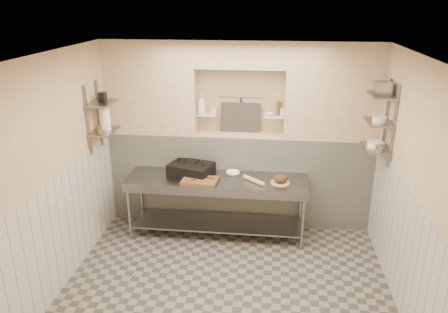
# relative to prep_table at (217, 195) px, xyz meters

# --- Properties ---
(floor) EXTENTS (4.00, 3.90, 0.10)m
(floor) POSITION_rel_prep_table_xyz_m (0.28, -1.18, -0.69)
(floor) COLOR slate
(floor) RESTS_ON ground
(ceiling) EXTENTS (4.00, 3.90, 0.10)m
(ceiling) POSITION_rel_prep_table_xyz_m (0.28, -1.18, 2.21)
(ceiling) COLOR silver
(ceiling) RESTS_ON ground
(wall_left) EXTENTS (0.10, 3.90, 2.80)m
(wall_left) POSITION_rel_prep_table_xyz_m (-1.77, -1.18, 0.76)
(wall_left) COLOR beige
(wall_left) RESTS_ON ground
(wall_right) EXTENTS (0.10, 3.90, 2.80)m
(wall_right) POSITION_rel_prep_table_xyz_m (2.33, -1.18, 0.76)
(wall_right) COLOR beige
(wall_right) RESTS_ON ground
(wall_back) EXTENTS (4.00, 0.10, 2.80)m
(wall_back) POSITION_rel_prep_table_xyz_m (0.28, 0.82, 0.76)
(wall_back) COLOR beige
(wall_back) RESTS_ON ground
(wall_front) EXTENTS (4.00, 0.10, 2.80)m
(wall_front) POSITION_rel_prep_table_xyz_m (0.28, -3.18, 0.76)
(wall_front) COLOR beige
(wall_front) RESTS_ON ground
(backwall_lower) EXTENTS (4.00, 0.40, 1.40)m
(backwall_lower) POSITION_rel_prep_table_xyz_m (0.28, 0.57, 0.06)
(backwall_lower) COLOR silver
(backwall_lower) RESTS_ON floor
(alcove_sill) EXTENTS (1.30, 0.40, 0.02)m
(alcove_sill) POSITION_rel_prep_table_xyz_m (0.28, 0.57, 0.77)
(alcove_sill) COLOR beige
(alcove_sill) RESTS_ON backwall_lower
(backwall_pillar_left) EXTENTS (1.35, 0.40, 1.40)m
(backwall_pillar_left) POSITION_rel_prep_table_xyz_m (-1.04, 0.57, 1.46)
(backwall_pillar_left) COLOR beige
(backwall_pillar_left) RESTS_ON backwall_lower
(backwall_pillar_right) EXTENTS (1.35, 0.40, 1.40)m
(backwall_pillar_right) POSITION_rel_prep_table_xyz_m (1.61, 0.57, 1.46)
(backwall_pillar_right) COLOR beige
(backwall_pillar_right) RESTS_ON backwall_lower
(backwall_header) EXTENTS (1.30, 0.40, 0.40)m
(backwall_header) POSITION_rel_prep_table_xyz_m (0.28, 0.57, 1.96)
(backwall_header) COLOR beige
(backwall_header) RESTS_ON backwall_lower
(wainscot_left) EXTENTS (0.02, 3.90, 1.40)m
(wainscot_left) POSITION_rel_prep_table_xyz_m (-1.71, -1.18, 0.06)
(wainscot_left) COLOR silver
(wainscot_left) RESTS_ON floor
(wainscot_right) EXTENTS (0.02, 3.90, 1.40)m
(wainscot_right) POSITION_rel_prep_table_xyz_m (2.27, -1.18, 0.06)
(wainscot_right) COLOR silver
(wainscot_right) RESTS_ON floor
(alcove_shelf_left) EXTENTS (0.28, 0.16, 0.02)m
(alcove_shelf_left) POSITION_rel_prep_table_xyz_m (-0.22, 0.57, 1.06)
(alcove_shelf_left) COLOR white
(alcove_shelf_left) RESTS_ON backwall_lower
(alcove_shelf_right) EXTENTS (0.28, 0.16, 0.02)m
(alcove_shelf_right) POSITION_rel_prep_table_xyz_m (0.78, 0.57, 1.06)
(alcove_shelf_right) COLOR white
(alcove_shelf_right) RESTS_ON backwall_lower
(utensil_rail) EXTENTS (0.70, 0.02, 0.02)m
(utensil_rail) POSITION_rel_prep_table_xyz_m (0.28, 0.74, 1.31)
(utensil_rail) COLOR gray
(utensil_rail) RESTS_ON wall_back
(hanging_steel) EXTENTS (0.02, 0.02, 0.30)m
(hanging_steel) POSITION_rel_prep_table_xyz_m (0.28, 0.72, 1.14)
(hanging_steel) COLOR black
(hanging_steel) RESTS_ON utensil_rail
(splash_panel) EXTENTS (0.60, 0.08, 0.45)m
(splash_panel) POSITION_rel_prep_table_xyz_m (0.28, 0.67, 1.00)
(splash_panel) COLOR #383330
(splash_panel) RESTS_ON alcove_sill
(shelf_rail_left_a) EXTENTS (0.03, 0.03, 0.95)m
(shelf_rail_left_a) POSITION_rel_prep_table_xyz_m (-1.69, 0.07, 1.16)
(shelf_rail_left_a) COLOR slate
(shelf_rail_left_a) RESTS_ON wall_left
(shelf_rail_left_b) EXTENTS (0.03, 0.03, 0.95)m
(shelf_rail_left_b) POSITION_rel_prep_table_xyz_m (-1.69, -0.33, 1.16)
(shelf_rail_left_b) COLOR slate
(shelf_rail_left_b) RESTS_ON wall_left
(wall_shelf_left_lower) EXTENTS (0.30, 0.50, 0.02)m
(wall_shelf_left_lower) POSITION_rel_prep_table_xyz_m (-1.56, -0.13, 0.96)
(wall_shelf_left_lower) COLOR slate
(wall_shelf_left_lower) RESTS_ON wall_left
(wall_shelf_left_upper) EXTENTS (0.30, 0.50, 0.03)m
(wall_shelf_left_upper) POSITION_rel_prep_table_xyz_m (-1.56, -0.13, 1.36)
(wall_shelf_left_upper) COLOR slate
(wall_shelf_left_upper) RESTS_ON wall_left
(shelf_rail_right_a) EXTENTS (0.03, 0.03, 1.05)m
(shelf_rail_right_a) POSITION_rel_prep_table_xyz_m (2.26, 0.07, 1.21)
(shelf_rail_right_a) COLOR slate
(shelf_rail_right_a) RESTS_ON wall_right
(shelf_rail_right_b) EXTENTS (0.03, 0.03, 1.05)m
(shelf_rail_right_b) POSITION_rel_prep_table_xyz_m (2.26, -0.33, 1.21)
(shelf_rail_right_b) COLOR slate
(shelf_rail_right_b) RESTS_ON wall_right
(wall_shelf_right_lower) EXTENTS (0.30, 0.50, 0.02)m
(wall_shelf_right_lower) POSITION_rel_prep_table_xyz_m (2.12, -0.13, 0.86)
(wall_shelf_right_lower) COLOR slate
(wall_shelf_right_lower) RESTS_ON wall_right
(wall_shelf_right_mid) EXTENTS (0.30, 0.50, 0.02)m
(wall_shelf_right_mid) POSITION_rel_prep_table_xyz_m (2.12, -0.13, 1.21)
(wall_shelf_right_mid) COLOR slate
(wall_shelf_right_mid) RESTS_ON wall_right
(wall_shelf_right_upper) EXTENTS (0.30, 0.50, 0.03)m
(wall_shelf_right_upper) POSITION_rel_prep_table_xyz_m (2.12, -0.13, 1.56)
(wall_shelf_right_upper) COLOR slate
(wall_shelf_right_upper) RESTS_ON wall_right
(prep_table) EXTENTS (2.60, 0.70, 0.90)m
(prep_table) POSITION_rel_prep_table_xyz_m (0.00, 0.00, 0.00)
(prep_table) COLOR gray
(prep_table) RESTS_ON floor
(panini_press) EXTENTS (0.71, 0.60, 0.16)m
(panini_press) POSITION_rel_prep_table_xyz_m (-0.39, 0.13, 0.34)
(panini_press) COLOR black
(panini_press) RESTS_ON prep_table
(cutting_board) EXTENTS (0.52, 0.38, 0.04)m
(cutting_board) POSITION_rel_prep_table_xyz_m (-0.22, -0.15, 0.28)
(cutting_board) COLOR brown
(cutting_board) RESTS_ON prep_table
(knife_blade) EXTENTS (0.25, 0.06, 0.01)m
(knife_blade) POSITION_rel_prep_table_xyz_m (-0.14, -0.09, 0.31)
(knife_blade) COLOR gray
(knife_blade) RESTS_ON cutting_board
(tongs) EXTENTS (0.16, 0.20, 0.02)m
(tongs) POSITION_rel_prep_table_xyz_m (-0.31, -0.21, 0.31)
(tongs) COLOR gray
(tongs) RESTS_ON cutting_board
(mixing_bowl) EXTENTS (0.22, 0.22, 0.05)m
(mixing_bowl) POSITION_rel_prep_table_xyz_m (0.22, 0.18, 0.28)
(mixing_bowl) COLOR white
(mixing_bowl) RESTS_ON prep_table
(rolling_pin) EXTENTS (0.33, 0.30, 0.06)m
(rolling_pin) POSITION_rel_prep_table_xyz_m (0.54, -0.07, 0.29)
(rolling_pin) COLOR tan
(rolling_pin) RESTS_ON prep_table
(bread_board) EXTENTS (0.27, 0.27, 0.02)m
(bread_board) POSITION_rel_prep_table_xyz_m (0.91, -0.05, 0.27)
(bread_board) COLOR tan
(bread_board) RESTS_ON prep_table
(bread_loaf) EXTENTS (0.20, 0.20, 0.12)m
(bread_loaf) POSITION_rel_prep_table_xyz_m (0.91, -0.05, 0.33)
(bread_loaf) COLOR #4C2D19
(bread_loaf) RESTS_ON bread_board
(bottle_soap) EXTENTS (0.12, 0.12, 0.29)m
(bottle_soap) POSITION_rel_prep_table_xyz_m (-0.29, 0.52, 1.22)
(bottle_soap) COLOR white
(bottle_soap) RESTS_ON alcove_shelf_left
(jar_alcove) EXTENTS (0.08, 0.08, 0.12)m
(jar_alcove) POSITION_rel_prep_table_xyz_m (-0.11, 0.56, 1.13)
(jar_alcove) COLOR beige
(jar_alcove) RESTS_ON alcove_shelf_left
(bowl_alcove) EXTENTS (0.15, 0.15, 0.04)m
(bowl_alcove) POSITION_rel_prep_table_xyz_m (0.71, 0.55, 1.09)
(bowl_alcove) COLOR white
(bowl_alcove) RESTS_ON alcove_shelf_right
(condiment_a) EXTENTS (0.05, 0.05, 0.20)m
(condiment_a) POSITION_rel_prep_table_xyz_m (0.87, 0.59, 1.17)
(condiment_a) COLOR brown
(condiment_a) RESTS_ON alcove_shelf_right
(condiment_b) EXTENTS (0.05, 0.05, 0.22)m
(condiment_b) POSITION_rel_prep_table_xyz_m (0.84, 0.56, 1.18)
(condiment_b) COLOR brown
(condiment_b) RESTS_ON alcove_shelf_right
(condiment_c) EXTENTS (0.07, 0.07, 0.12)m
(condiment_c) POSITION_rel_prep_table_xyz_m (0.91, 0.56, 1.13)
(condiment_c) COLOR white
(condiment_c) RESTS_ON alcove_shelf_right
(jug_left) EXTENTS (0.15, 0.15, 0.31)m
(jug_left) POSITION_rel_prep_table_xyz_m (-1.56, -0.08, 1.12)
(jug_left) COLOR white
(jug_left) RESTS_ON wall_shelf_left_lower
(jar_left) EXTENTS (0.08, 0.08, 0.12)m
(jar_left) POSITION_rel_prep_table_xyz_m (-1.56, -0.29, 1.03)
(jar_left) COLOR brown
(jar_left) RESTS_ON wall_shelf_left_lower
(box_left_upper) EXTENTS (0.10, 0.10, 0.12)m
(box_left_upper) POSITION_rel_prep_table_xyz_m (-1.56, -0.08, 1.43)
(box_left_upper) COLOR black
(box_left_upper) RESTS_ON wall_shelf_left_upper
(bowl_right) EXTENTS (0.22, 0.22, 0.07)m
(bowl_right) POSITION_rel_prep_table_xyz_m (2.12, -0.12, 0.90)
(bowl_right) COLOR white
(bowl_right) RESTS_ON wall_shelf_right_lower
(canister_right) EXTENTS (0.09, 0.09, 0.09)m
(canister_right) POSITION_rel_prep_table_xyz_m (2.12, -0.34, 0.92)
(canister_right) COLOR gray
(canister_right) RESTS_ON wall_shelf_right_lower
(bowl_right_mid) EXTENTS (0.18, 0.18, 0.07)m
(bowl_right_mid) POSITION_rel_prep_table_xyz_m (2.12, -0.16, 1.25)
(bowl_right_mid) COLOR white
(bowl_right_mid) RESTS_ON wall_shelf_right_mid
(basket_right) EXTENTS (0.20, 0.24, 0.15)m
(basket_right) POSITION_rel_prep_table_xyz_m (2.12, -0.09, 1.65)
(basket_right) COLOR gray
(basket_right) RESTS_ON wall_shelf_right_upper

